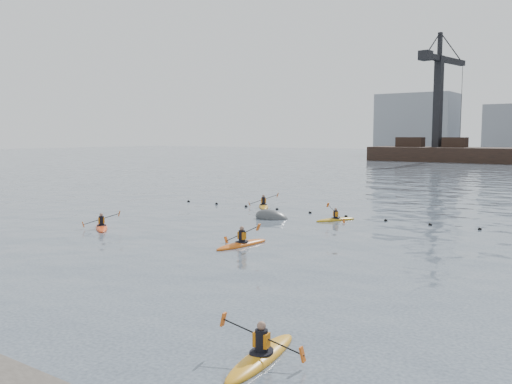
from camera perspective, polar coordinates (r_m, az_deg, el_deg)
ground at (r=19.88m, az=-14.42°, el=-11.05°), size 400.00×400.00×0.00m
float_line at (r=38.35m, az=11.55°, el=-2.72°), size 33.24×0.73×0.24m
kayaker_0 at (r=28.49m, az=-1.50°, el=-5.45°), size 2.55×3.73×1.45m
kayaker_1 at (r=14.60m, az=0.57°, el=-16.80°), size 2.42×3.64×1.21m
kayaker_2 at (r=35.05m, az=-15.94°, el=-3.53°), size 3.10×2.62×1.19m
kayaker_3 at (r=37.14m, az=8.38°, el=-2.84°), size 2.06×2.97×1.23m
kayaker_5 at (r=43.62m, az=0.79°, el=-1.45°), size 2.70×3.29×1.29m
mooring_buoy at (r=37.58m, az=1.71°, el=-2.82°), size 2.92×2.13×1.69m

